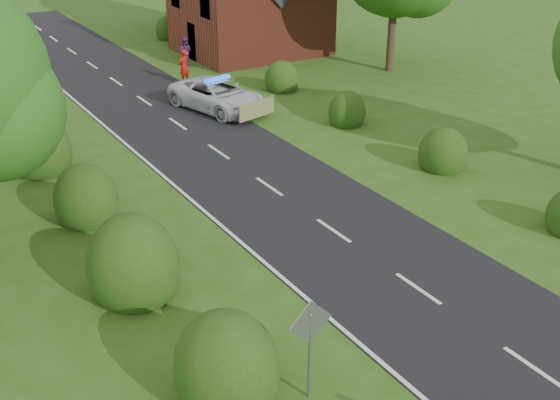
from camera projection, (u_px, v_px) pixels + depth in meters
ground at (534, 369)px, 16.38m from camera, size 120.00×120.00×0.00m
road at (230, 160)px, 27.84m from camera, size 6.00×70.00×0.02m
road_markings at (218, 187)px, 25.49m from camera, size 4.96×70.00×0.01m
hedgerow_left at (96, 215)px, 21.89m from camera, size 2.75×50.41×3.00m
hedgerow_right at (421, 145)px, 27.85m from camera, size 2.10×45.78×2.10m
road_sign at (310, 336)px, 14.81m from camera, size 1.06×0.08×2.53m
police_van at (218, 95)px, 33.18m from camera, size 3.61×5.67×1.60m
pedestrian_red at (184, 67)px, 37.17m from camera, size 0.78×0.66×1.82m
pedestrian_purple at (185, 52)px, 40.44m from camera, size 1.00×1.00×1.64m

